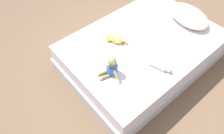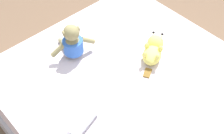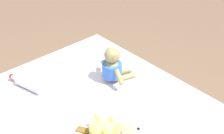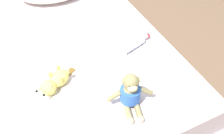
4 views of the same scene
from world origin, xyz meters
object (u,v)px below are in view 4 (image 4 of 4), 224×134
Objects in this scene: plush_yellow_creature at (55,82)px; glass_bottle at (134,44)px; bed at (74,70)px; plush_monkey at (131,94)px.

plush_yellow_creature reaches higher than glass_bottle.
bed is 6.30× the size of plush_yellow_creature.
bed is 0.72m from plush_monkey.
glass_bottle is at bearing -25.36° from bed.
plush_yellow_creature reaches higher than bed.
glass_bottle is (0.28, 0.44, -0.07)m from plush_monkey.
plush_yellow_creature is 1.20× the size of glass_bottle.
bed is 0.51m from glass_bottle.
bed is at bearing 52.02° from plush_yellow_creature.
plush_monkey is 0.49m from plush_yellow_creature.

